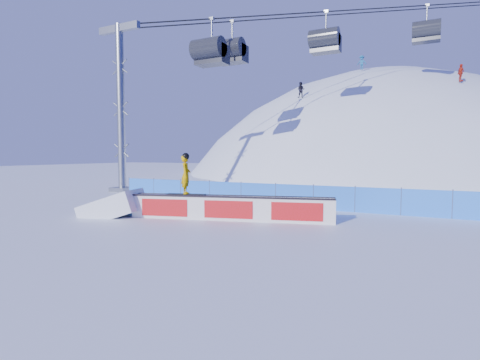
% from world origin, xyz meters
% --- Properties ---
extents(ground, '(160.00, 160.00, 0.00)m').
position_xyz_m(ground, '(0.00, 0.00, 0.00)').
color(ground, white).
rests_on(ground, ground).
extents(snow_hill, '(64.00, 64.00, 64.00)m').
position_xyz_m(snow_hill, '(0.00, 42.00, -18.00)').
color(snow_hill, white).
rests_on(snow_hill, ground).
extents(safety_fence, '(22.05, 0.05, 1.30)m').
position_xyz_m(safety_fence, '(0.00, 4.50, 0.60)').
color(safety_fence, '#2775F5').
rests_on(safety_fence, ground).
extents(chairlift, '(40.80, 41.70, 22.00)m').
position_xyz_m(chairlift, '(4.74, 27.49, 16.89)').
color(chairlift, gray).
rests_on(chairlift, ground).
extents(rail_box, '(8.39, 2.81, 1.02)m').
position_xyz_m(rail_box, '(-1.28, -0.01, 0.50)').
color(rail_box, white).
rests_on(rail_box, ground).
extents(snow_ramp, '(3.03, 2.32, 1.68)m').
position_xyz_m(snow_ramp, '(-6.43, -1.40, 0.00)').
color(snow_ramp, white).
rests_on(snow_ramp, ground).
extents(snowboarder, '(1.71, 0.74, 1.77)m').
position_xyz_m(snowboarder, '(-3.11, -0.50, 1.89)').
color(snowboarder, black).
rests_on(snowboarder, rail_box).
extents(distant_skiers, '(20.47, 7.74, 5.68)m').
position_xyz_m(distant_skiers, '(2.47, 29.58, 11.04)').
color(distant_skiers, black).
rests_on(distant_skiers, ground).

